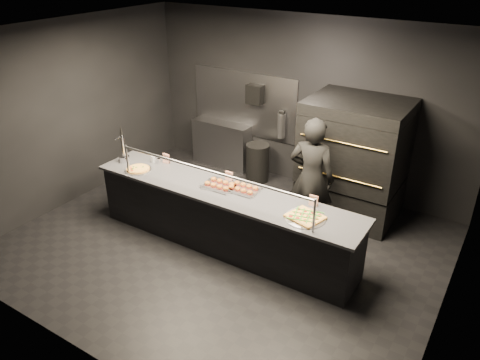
% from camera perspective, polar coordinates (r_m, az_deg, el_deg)
% --- Properties ---
extents(room, '(6.04, 6.00, 3.00)m').
position_cam_1_polar(room, '(6.32, -2.12, 3.60)').
color(room, black).
rests_on(room, ground).
extents(service_counter, '(4.10, 0.78, 1.37)m').
position_cam_1_polar(service_counter, '(6.75, -2.04, -4.65)').
color(service_counter, black).
rests_on(service_counter, ground).
extents(pizza_oven, '(1.50, 1.23, 1.91)m').
position_cam_1_polar(pizza_oven, '(7.58, 13.67, 2.56)').
color(pizza_oven, black).
rests_on(pizza_oven, ground).
extents(prep_shelf, '(1.20, 0.35, 0.90)m').
position_cam_1_polar(prep_shelf, '(9.27, -2.20, 4.43)').
color(prep_shelf, '#99999E').
rests_on(prep_shelf, ground).
extents(towel_dispenser, '(0.30, 0.20, 0.35)m').
position_cam_1_polar(towel_dispenser, '(8.61, 1.86, 10.40)').
color(towel_dispenser, black).
rests_on(towel_dispenser, room).
extents(fire_extinguisher, '(0.14, 0.14, 0.51)m').
position_cam_1_polar(fire_extinguisher, '(8.52, 5.05, 6.66)').
color(fire_extinguisher, '#B2B2B7').
rests_on(fire_extinguisher, room).
extents(beer_tap, '(0.16, 0.22, 0.61)m').
position_cam_1_polar(beer_tap, '(7.53, -14.02, 3.39)').
color(beer_tap, silver).
rests_on(beer_tap, service_counter).
extents(round_pizza, '(0.40, 0.40, 0.03)m').
position_cam_1_polar(round_pizza, '(7.25, -12.31, 1.31)').
color(round_pizza, silver).
rests_on(round_pizza, service_counter).
extents(slider_tray_a, '(0.52, 0.43, 0.07)m').
position_cam_1_polar(slider_tray_a, '(6.61, -2.51, -0.57)').
color(slider_tray_a, silver).
rests_on(slider_tray_a, service_counter).
extents(slider_tray_b, '(0.47, 0.37, 0.07)m').
position_cam_1_polar(slider_tray_b, '(6.50, 0.41, -1.04)').
color(slider_tray_b, silver).
rests_on(slider_tray_b, service_counter).
extents(square_pizza, '(0.52, 0.52, 0.05)m').
position_cam_1_polar(square_pizza, '(5.92, 7.96, -4.49)').
color(square_pizza, silver).
rests_on(square_pizza, service_counter).
extents(condiment_jar, '(0.17, 0.07, 0.11)m').
position_cam_1_polar(condiment_jar, '(7.44, -10.34, 2.47)').
color(condiment_jar, silver).
rests_on(condiment_jar, service_counter).
extents(tent_cards, '(2.62, 0.04, 0.15)m').
position_cam_1_polar(tent_cards, '(6.71, -0.99, 0.35)').
color(tent_cards, white).
rests_on(tent_cards, service_counter).
extents(trash_bin, '(0.43, 0.43, 0.71)m').
position_cam_1_polar(trash_bin, '(8.69, 2.14, 2.13)').
color(trash_bin, black).
rests_on(trash_bin, ground).
extents(worker, '(0.73, 0.52, 1.86)m').
position_cam_1_polar(worker, '(6.90, 8.68, 0.21)').
color(worker, black).
rests_on(worker, ground).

